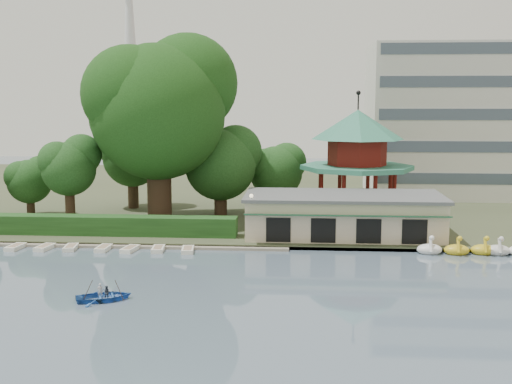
# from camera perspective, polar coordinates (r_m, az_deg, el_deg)

# --- Properties ---
(ground_plane) EXTENTS (220.00, 220.00, 0.00)m
(ground_plane) POSITION_cam_1_polar(r_m,az_deg,el_deg) (40.80, -4.76, -10.51)
(ground_plane) COLOR slate
(ground_plane) RESTS_ON ground
(shore) EXTENTS (220.00, 70.00, 0.40)m
(shore) POSITION_cam_1_polar(r_m,az_deg,el_deg) (91.30, 0.33, 0.00)
(shore) COLOR #424930
(shore) RESTS_ON ground
(embankment) EXTENTS (220.00, 0.60, 0.30)m
(embankment) POSITION_cam_1_polar(r_m,az_deg,el_deg) (57.29, -2.05, -4.89)
(embankment) COLOR gray
(embankment) RESTS_ON ground
(dock) EXTENTS (34.00, 1.60, 0.24)m
(dock) POSITION_cam_1_polar(r_m,az_deg,el_deg) (59.69, -13.63, -4.61)
(dock) COLOR gray
(dock) RESTS_ON ground
(boathouse) EXTENTS (18.60, 9.39, 3.90)m
(boathouse) POSITION_cam_1_polar(r_m,az_deg,el_deg) (61.21, 7.77, -2.00)
(boathouse) COLOR beige
(boathouse) RESTS_ON shore
(pavilion) EXTENTS (12.40, 12.40, 13.50)m
(pavilion) POSITION_cam_1_polar(r_m,az_deg,el_deg) (70.65, 8.98, 3.50)
(pavilion) COLOR beige
(pavilion) RESTS_ON shore
(office_building) EXTENTS (38.00, 18.00, 20.00)m
(office_building) POSITION_cam_1_polar(r_m,az_deg,el_deg) (91.19, 21.23, 5.47)
(office_building) COLOR silver
(office_building) RESTS_ON shore
(broadcast_tower) EXTENTS (8.00, 8.00, 96.00)m
(broadcast_tower) POSITION_cam_1_polar(r_m,az_deg,el_deg) (185.78, -11.17, 14.39)
(broadcast_tower) COLOR silver
(broadcast_tower) RESTS_ON ground
(hedge) EXTENTS (30.00, 2.00, 1.80)m
(hedge) POSITION_cam_1_polar(r_m,az_deg,el_deg) (63.47, -15.34, -2.84)
(hedge) COLOR #214D1C
(hedge) RESTS_ON shore
(lamp_post) EXTENTS (0.36, 0.36, 4.28)m
(lamp_post) POSITION_cam_1_polar(r_m,az_deg,el_deg) (58.19, -0.42, -1.48)
(lamp_post) COLOR black
(lamp_post) RESTS_ON shore
(big_tree) EXTENTS (15.61, 14.54, 19.78)m
(big_tree) POSITION_cam_1_polar(r_m,az_deg,el_deg) (68.09, -8.54, 7.87)
(big_tree) COLOR #3A281C
(big_tree) RESTS_ON shore
(small_trees) EXTENTS (39.41, 16.45, 10.19)m
(small_trees) POSITION_cam_1_polar(r_m,az_deg,el_deg) (72.73, -9.19, 2.53)
(small_trees) COLOR #3A281C
(small_trees) RESTS_ON shore
(swan_boats) EXTENTS (12.25, 1.99, 1.92)m
(swan_boats) POSITION_cam_1_polar(r_m,az_deg,el_deg) (58.45, 20.06, -4.87)
(swan_boats) COLOR white
(swan_boats) RESTS_ON ground
(moored_rowboats) EXTENTS (24.68, 2.65, 0.36)m
(moored_rowboats) POSITION_cam_1_polar(r_m,az_deg,el_deg) (59.44, -17.18, -4.74)
(moored_rowboats) COLOR white
(moored_rowboats) RESTS_ON ground
(rowboat_with_passengers) EXTENTS (5.97, 5.14, 2.01)m
(rowboat_with_passengers) POSITION_cam_1_polar(r_m,az_deg,el_deg) (43.75, -13.39, -8.70)
(rowboat_with_passengers) COLOR #2A5CAF
(rowboat_with_passengers) RESTS_ON ground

